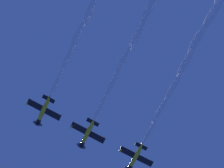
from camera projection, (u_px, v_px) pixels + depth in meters
airplane_lead at (43, 111)px, 90.67m from camera, size 7.78×7.67×3.30m
airplane_left_wingman at (87, 134)px, 90.84m from camera, size 7.78×7.66×3.11m
airplane_right_wingman at (135, 158)px, 93.33m from camera, size 7.82×7.65×3.22m
smoke_trail_right_wingman at (217, 2)px, 83.67m from camera, size 38.40×47.66×6.38m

